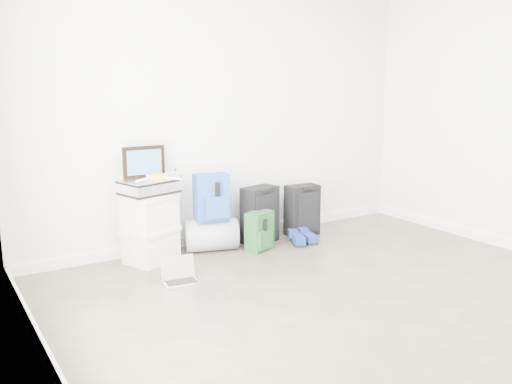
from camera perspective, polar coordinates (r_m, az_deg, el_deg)
ground at (r=4.08m, az=15.11°, el=-13.33°), size 5.00×5.00×0.00m
room_envelope at (r=3.72m, az=16.36°, el=11.58°), size 4.52×5.02×2.71m
boxes_stack at (r=5.21m, az=-11.05°, el=-3.71°), size 0.57×0.53×0.66m
briefcase at (r=5.12m, az=-11.23°, el=0.55°), size 0.55×0.46×0.14m
painting at (r=5.18m, az=-11.72°, el=3.11°), size 0.40×0.04×0.30m
drone at (r=5.11m, az=-10.35°, el=1.64°), size 0.51×0.51×0.05m
duffel_bag at (r=5.51m, az=-4.74°, el=-4.53°), size 0.59×0.46×0.32m
blue_backpack at (r=5.39m, az=-4.65°, el=-0.66°), size 0.36×0.29×0.47m
large_suitcase at (r=5.73m, az=0.45°, el=-2.41°), size 0.43×0.33×0.60m
green_backpack at (r=5.50m, az=0.41°, el=-4.20°), size 0.32×0.29×0.40m
carry_on at (r=6.02m, az=4.92°, el=-1.93°), size 0.37×0.26×0.56m
shoes at (r=5.78m, az=4.96°, el=-4.89°), size 0.34×0.32×0.10m
rolled_rug at (r=6.33m, az=5.87°, el=-1.36°), size 0.18×0.18×0.54m
laptop at (r=4.74m, az=-8.05°, el=-8.75°), size 0.32×0.25×0.21m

